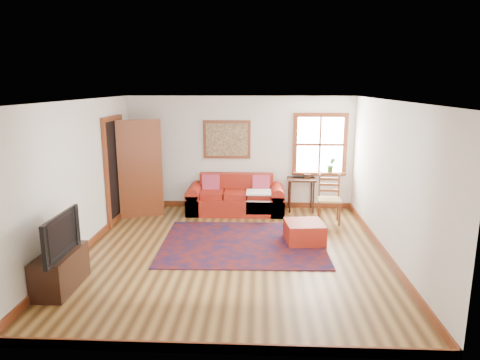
{
  "coord_description": "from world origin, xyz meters",
  "views": [
    {
      "loc": [
        0.43,
        -6.67,
        2.74
      ],
      "look_at": [
        0.09,
        0.6,
        1.11
      ],
      "focal_mm": 32.0,
      "sensor_mm": 36.0,
      "label": 1
    }
  ],
  "objects_px": {
    "side_table": "(301,184)",
    "ladder_back_chair": "(329,197)",
    "red_ottoman": "(304,232)",
    "red_leather_sofa": "(236,200)",
    "media_cabinet": "(60,270)"
  },
  "relations": [
    {
      "from": "side_table",
      "to": "ladder_back_chair",
      "type": "xyz_separation_m",
      "value": [
        0.49,
        -0.79,
        -0.08
      ]
    },
    {
      "from": "side_table",
      "to": "red_ottoman",
      "type": "bearing_deg",
      "value": -93.43
    },
    {
      "from": "red_ottoman",
      "to": "ladder_back_chair",
      "type": "relative_size",
      "value": 0.67
    },
    {
      "from": "red_leather_sofa",
      "to": "ladder_back_chair",
      "type": "distance_m",
      "value": 2.03
    },
    {
      "from": "red_ottoman",
      "to": "media_cabinet",
      "type": "height_order",
      "value": "media_cabinet"
    },
    {
      "from": "side_table",
      "to": "ladder_back_chair",
      "type": "height_order",
      "value": "ladder_back_chair"
    },
    {
      "from": "red_leather_sofa",
      "to": "side_table",
      "type": "height_order",
      "value": "red_leather_sofa"
    },
    {
      "from": "ladder_back_chair",
      "to": "side_table",
      "type": "bearing_deg",
      "value": 121.9
    },
    {
      "from": "red_ottoman",
      "to": "side_table",
      "type": "xyz_separation_m",
      "value": [
        0.12,
        1.99,
        0.42
      ]
    },
    {
      "from": "red_ottoman",
      "to": "side_table",
      "type": "height_order",
      "value": "side_table"
    },
    {
      "from": "side_table",
      "to": "red_leather_sofa",
      "type": "bearing_deg",
      "value": -172.51
    },
    {
      "from": "ladder_back_chair",
      "to": "media_cabinet",
      "type": "height_order",
      "value": "ladder_back_chair"
    },
    {
      "from": "red_ottoman",
      "to": "ladder_back_chair",
      "type": "distance_m",
      "value": 1.39
    },
    {
      "from": "media_cabinet",
      "to": "red_ottoman",
      "type": "bearing_deg",
      "value": 28.63
    },
    {
      "from": "side_table",
      "to": "media_cabinet",
      "type": "xyz_separation_m",
      "value": [
        -3.62,
        -3.9,
        -0.34
      ]
    }
  ]
}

